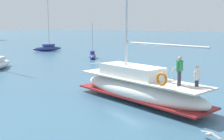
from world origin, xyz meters
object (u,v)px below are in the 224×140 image
at_px(moored_cutter_left, 47,48).
at_px(seagull, 210,134).
at_px(main_sailboat, 139,87).
at_px(moored_cutter_right, 93,55).
at_px(mooring_buoy, 142,76).

height_order(moored_cutter_left, seagull, moored_cutter_left).
bearing_deg(main_sailboat, seagull, -126.11).
bearing_deg(moored_cutter_left, main_sailboat, -125.83).
height_order(main_sailboat, moored_cutter_left, main_sailboat).
relative_size(main_sailboat, seagull, 13.35).
distance_m(main_sailboat, moored_cutter_right, 23.10).
height_order(main_sailboat, moored_cutter_right, main_sailboat).
relative_size(moored_cutter_right, mooring_buoy, 5.76).
height_order(moored_cutter_right, mooring_buoy, moored_cutter_right).
relative_size(moored_cutter_left, mooring_buoy, 10.70).
bearing_deg(moored_cutter_left, seagull, -125.88).
bearing_deg(moored_cutter_right, mooring_buoy, -127.49).
distance_m(main_sailboat, moored_cutter_left, 36.31).
distance_m(moored_cutter_right, mooring_buoy, 15.94).
xyz_separation_m(moored_cutter_left, mooring_buoy, (-14.23, -26.16, -0.44)).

